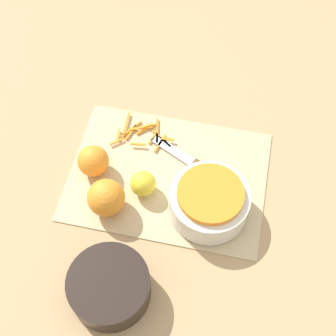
% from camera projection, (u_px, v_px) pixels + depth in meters
% --- Properties ---
extents(ground_plane, '(4.00, 4.00, 0.00)m').
position_uv_depth(ground_plane, '(168.00, 176.00, 1.08)').
color(ground_plane, tan).
extents(cutting_board, '(0.45, 0.33, 0.01)m').
position_uv_depth(cutting_board, '(168.00, 175.00, 1.07)').
color(cutting_board, '#CCB284').
rests_on(cutting_board, ground_plane).
extents(bowl_speckled, '(0.17, 0.17, 0.08)m').
position_uv_depth(bowl_speckled, '(209.00, 201.00, 0.99)').
color(bowl_speckled, silver).
rests_on(bowl_speckled, cutting_board).
extents(bowl_dark, '(0.16, 0.16, 0.07)m').
position_uv_depth(bowl_dark, '(109.00, 287.00, 0.91)').
color(bowl_dark, black).
rests_on(bowl_dark, ground_plane).
extents(knife, '(0.20, 0.11, 0.02)m').
position_uv_depth(knife, '(201.00, 168.00, 1.07)').
color(knife, brown).
rests_on(knife, cutting_board).
extents(orange_left, '(0.08, 0.08, 0.08)m').
position_uv_depth(orange_left, '(106.00, 198.00, 1.00)').
color(orange_left, orange).
rests_on(orange_left, cutting_board).
extents(orange_right, '(0.07, 0.07, 0.07)m').
position_uv_depth(orange_right, '(93.00, 161.00, 1.05)').
color(orange_right, orange).
rests_on(orange_right, cutting_board).
extents(lemon, '(0.06, 0.06, 0.06)m').
position_uv_depth(lemon, '(143.00, 184.00, 1.03)').
color(lemon, yellow).
rests_on(lemon, cutting_board).
extents(peel_pile, '(0.15, 0.10, 0.01)m').
position_uv_depth(peel_pile, '(143.00, 133.00, 1.13)').
color(peel_pile, orange).
rests_on(peel_pile, cutting_board).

